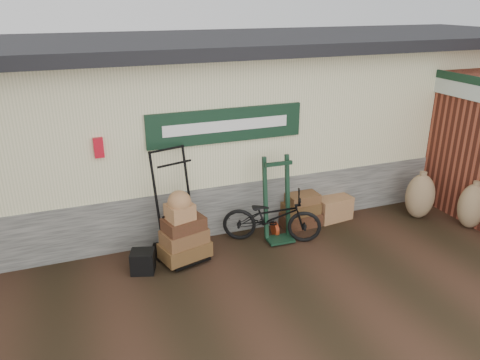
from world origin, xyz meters
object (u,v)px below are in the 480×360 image
at_px(porter_trolley, 177,205).
at_px(black_trunk, 143,262).
at_px(suitcase_stack, 301,209).
at_px(wicker_hamper, 332,208).
at_px(bicycle, 272,214).
at_px(green_barrow, 278,200).

height_order(porter_trolley, black_trunk, porter_trolley).
bearing_deg(suitcase_stack, black_trunk, -169.43).
relative_size(suitcase_stack, black_trunk, 2.03).
relative_size(wicker_hamper, bicycle, 0.40).
distance_m(suitcase_stack, bicycle, 0.82).
bearing_deg(porter_trolley, black_trunk, -172.21).
distance_m(suitcase_stack, black_trunk, 2.99).
height_order(black_trunk, bicycle, bicycle).
relative_size(porter_trolley, suitcase_stack, 2.56).
height_order(green_barrow, black_trunk, green_barrow).
xyz_separation_m(wicker_hamper, black_trunk, (-3.62, -0.58, -0.04)).
bearing_deg(bicycle, black_trunk, 120.41).
xyz_separation_m(green_barrow, wicker_hamper, (1.30, 0.34, -0.51)).
bearing_deg(wicker_hamper, bicycle, -165.19).
height_order(suitcase_stack, black_trunk, suitcase_stack).
height_order(wicker_hamper, black_trunk, wicker_hamper).
relative_size(porter_trolley, green_barrow, 1.24).
height_order(porter_trolley, bicycle, porter_trolley).
xyz_separation_m(wicker_hamper, bicycle, (-1.41, -0.37, 0.27)).
height_order(green_barrow, bicycle, green_barrow).
xyz_separation_m(porter_trolley, black_trunk, (-0.62, -0.26, -0.72)).
xyz_separation_m(green_barrow, bicycle, (-0.11, -0.04, -0.24)).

